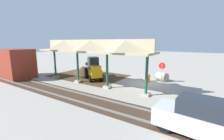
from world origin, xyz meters
name	(u,v)px	position (x,y,z in m)	size (l,w,h in m)	color
ground_plane	(147,84)	(0.00, 0.00, 0.00)	(120.00, 120.00, 0.00)	gray
dirt_work_zone	(88,76)	(8.28, 0.55, 0.00)	(10.03, 7.00, 0.01)	#42301E
platform_canopy	(91,47)	(4.93, 3.71, 4.17)	(13.59, 3.20, 4.90)	#9E998E
rail_tracks	(111,107)	(0.00, 7.34, 0.03)	(60.00, 2.58, 0.15)	slate
stop_sign	(162,68)	(-1.23, -1.45, 1.69)	(0.76, 0.06, 2.34)	gray
backhoe	(93,69)	(6.38, 1.67, 1.27)	(4.74, 3.97, 2.82)	orange
dirt_mound	(84,73)	(10.30, -0.65, 0.00)	(6.35, 6.35, 2.05)	#42301E
concrete_pipe	(162,77)	(-1.13, -2.15, 0.52)	(1.52, 1.44, 1.05)	#9E9384
brick_utility_building	(17,64)	(15.16, 6.46, 1.88)	(3.98, 3.10, 3.77)	maroon
distant_parked_car	(200,118)	(-5.53, 7.83, 0.98)	(4.35, 2.14, 1.98)	#B7B7BC
traffic_barrel	(148,78)	(0.25, -0.97, 0.45)	(0.56, 0.56, 0.90)	orange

